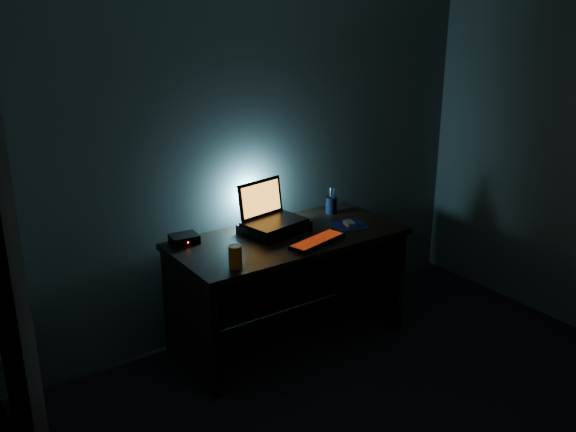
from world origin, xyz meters
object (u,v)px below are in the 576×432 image
object	(u,v)px
keyboard	(317,241)
pen_cup	(331,205)
mouse	(349,223)
router	(184,239)
laptop	(269,212)
juice_glass	(235,257)

from	to	relation	value
keyboard	pen_cup	world-z (taller)	pen_cup
mouse	router	distance (m)	1.09
laptop	juice_glass	distance (m)	0.63
keyboard	mouse	size ratio (longest dim) A/B	4.69
laptop	keyboard	bearing A→B (deg)	-82.30
mouse	pen_cup	world-z (taller)	pen_cup
juice_glass	router	distance (m)	0.51
keyboard	juice_glass	xyz separation A→B (m)	(-0.60, -0.04, 0.05)
juice_glass	laptop	bearing A→B (deg)	39.60
mouse	juice_glass	world-z (taller)	juice_glass
laptop	keyboard	world-z (taller)	laptop
mouse	router	xyz separation A→B (m)	(-1.04, 0.34, 0.01)
laptop	juice_glass	world-z (taller)	laptop
mouse	router	size ratio (longest dim) A/B	0.51
juice_glass	keyboard	bearing A→B (deg)	3.47
keyboard	mouse	distance (m)	0.38
laptop	pen_cup	distance (m)	0.55
pen_cup	juice_glass	xyz separation A→B (m)	(-1.03, -0.44, 0.01)
pen_cup	juice_glass	bearing A→B (deg)	-156.92
laptop	mouse	distance (m)	0.55
router	mouse	bearing A→B (deg)	-12.67
mouse	router	world-z (taller)	router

